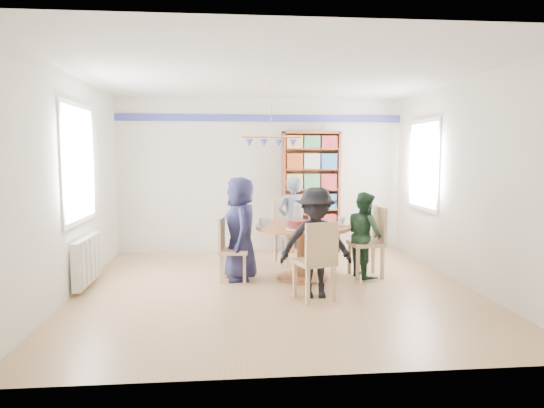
{
  "coord_description": "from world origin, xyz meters",
  "views": [
    {
      "loc": [
        -0.6,
        -6.06,
        1.71
      ],
      "look_at": [
        0.0,
        0.4,
        1.05
      ],
      "focal_mm": 32.0,
      "sensor_mm": 36.0,
      "label": 1
    }
  ],
  "objects": [
    {
      "name": "radiator",
      "position": [
        -2.42,
        0.3,
        0.35
      ],
      "size": [
        0.12,
        1.0,
        0.6
      ],
      "color": "silver",
      "rests_on": "ground"
    },
    {
      "name": "person_far",
      "position": [
        0.4,
        1.31,
        0.69
      ],
      "size": [
        0.59,
        0.48,
        1.38
      ],
      "primitive_type": "imported",
      "rotation": [
        0.0,
        0.0,
        3.5
      ],
      "color": "gray",
      "rests_on": "ground"
    },
    {
      "name": "room_shell",
      "position": [
        -0.26,
        0.87,
        1.65
      ],
      "size": [
        5.0,
        5.0,
        5.0
      ],
      "color": "white",
      "rests_on": "ground"
    },
    {
      "name": "chair_far",
      "position": [
        0.37,
        1.45,
        0.58
      ],
      "size": [
        0.6,
        0.6,
        1.05
      ],
      "color": "tan",
      "rests_on": "ground"
    },
    {
      "name": "person_right",
      "position": [
        1.31,
        0.48,
        0.6
      ],
      "size": [
        0.59,
        0.68,
        1.2
      ],
      "primitive_type": "imported",
      "rotation": [
        0.0,
        0.0,
        1.83
      ],
      "color": "#1C3923",
      "rests_on": "ground"
    },
    {
      "name": "bookshelf",
      "position": [
        0.87,
        2.34,
        1.04
      ],
      "size": [
        1.01,
        0.3,
        2.11
      ],
      "color": "brown",
      "rests_on": "ground"
    },
    {
      "name": "dining_table",
      "position": [
        0.43,
        0.45,
        0.56
      ],
      "size": [
        1.3,
        1.3,
        0.75
      ],
      "color": "#985B31",
      "rests_on": "ground"
    },
    {
      "name": "person_left",
      "position": [
        -0.42,
        0.49,
        0.71
      ],
      "size": [
        0.52,
        0.73,
        1.41
      ],
      "primitive_type": "imported",
      "rotation": [
        0.0,
        0.0,
        -1.47
      ],
      "color": "#191A38",
      "rests_on": "ground"
    },
    {
      "name": "chair_right",
      "position": [
        1.42,
        0.5,
        0.55
      ],
      "size": [
        0.47,
        0.47,
        0.99
      ],
      "color": "tan",
      "rests_on": "ground"
    },
    {
      "name": "ground",
      "position": [
        0.0,
        0.0,
        0.0
      ],
      "size": [
        5.0,
        5.0,
        0.0
      ],
      "primitive_type": "plane",
      "color": "tan"
    },
    {
      "name": "tableware",
      "position": [
        0.4,
        0.47,
        0.82
      ],
      "size": [
        1.3,
        1.3,
        0.34
      ],
      "color": "white",
      "rests_on": "dining_table"
    },
    {
      "name": "chair_left",
      "position": [
        -0.58,
        0.43,
        0.48
      ],
      "size": [
        0.44,
        0.44,
        0.87
      ],
      "color": "tan",
      "rests_on": "ground"
    },
    {
      "name": "person_near",
      "position": [
        0.45,
        -0.43,
        0.66
      ],
      "size": [
        0.89,
        0.56,
        1.33
      ],
      "primitive_type": "imported",
      "rotation": [
        0.0,
        0.0,
        -0.08
      ],
      "color": "black",
      "rests_on": "ground"
    },
    {
      "name": "chair_near",
      "position": [
        0.44,
        -0.59,
        0.52
      ],
      "size": [
        0.53,
        0.53,
        0.94
      ],
      "color": "tan",
      "rests_on": "ground"
    }
  ]
}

